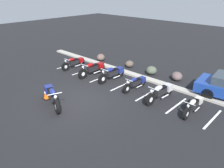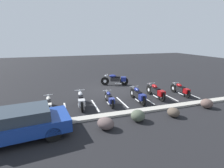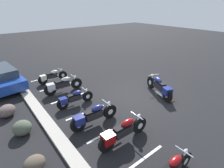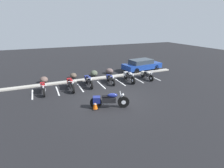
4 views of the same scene
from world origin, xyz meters
name	(u,v)px [view 1 (image 1 of 4)]	position (x,y,z in m)	size (l,w,h in m)	color
ground	(77,102)	(0.00, 0.00, 0.00)	(60.00, 60.00, 0.00)	black
motorcycle_navy_featured	(52,95)	(-0.70, -1.02, 0.51)	(2.35, 1.10, 0.97)	black
parked_bike_0	(75,62)	(-4.28, 3.20, 0.43)	(0.58, 2.07, 0.82)	black
parked_bike_1	(93,68)	(-2.20, 3.17, 0.48)	(0.65, 2.32, 0.91)	black
parked_bike_2	(113,73)	(-0.65, 3.47, 0.47)	(0.64, 2.27, 0.89)	black
parked_bike_3	(136,83)	(1.30, 3.36, 0.41)	(0.55, 1.97, 0.78)	black
parked_bike_4	(161,92)	(3.08, 3.21, 0.48)	(0.64, 2.28, 0.90)	black
parked_bike_5	(194,105)	(4.92, 3.14, 0.41)	(0.55, 1.97, 0.77)	black
concrete_curb	(135,75)	(0.00, 5.00, 0.06)	(18.00, 0.50, 0.12)	#A8A399
landscape_rock_0	(151,70)	(0.62, 5.98, 0.29)	(0.73, 0.71, 0.59)	#475041
landscape_rock_1	(129,64)	(-1.42, 6.11, 0.25)	(0.67, 0.61, 0.50)	#504439
landscape_rock_2	(177,76)	(2.39, 6.24, 0.28)	(0.83, 0.68, 0.56)	#5A4A49
landscape_rock_3	(101,57)	(-4.11, 5.72, 0.28)	(0.65, 0.69, 0.57)	brown
traffic_cone	(46,93)	(-1.49, -0.89, 0.31)	(0.40, 0.40, 0.67)	black
stall_line_0	(69,65)	(-5.08, 3.21, 0.00)	(0.10, 2.10, 0.00)	white
stall_line_1	(84,71)	(-3.26, 3.21, 0.00)	(0.10, 2.10, 0.00)	white
stall_line_2	(102,78)	(-1.44, 3.21, 0.00)	(0.10, 2.10, 0.00)	white
stall_line_3	(122,85)	(0.38, 3.21, 0.00)	(0.10, 2.10, 0.00)	white
stall_line_4	(147,95)	(2.20, 3.21, 0.00)	(0.10, 2.10, 0.00)	white
stall_line_5	(176,106)	(4.02, 3.21, 0.00)	(0.10, 2.10, 0.00)	white
stall_line_6	(213,119)	(5.84, 3.21, 0.00)	(0.10, 2.10, 0.00)	white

